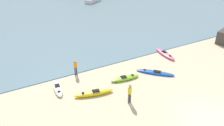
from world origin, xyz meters
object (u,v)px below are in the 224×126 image
object	(u,v)px
kayak_on_sand_4	(165,54)
moored_boat_4	(93,0)
kayak_on_sand_0	(94,93)
kayak_on_sand_2	(155,72)
kayak_on_sand_3	(58,88)
person_near_foreground	(130,92)
person_near_waterline	(75,66)
kayak_on_sand_1	(125,78)

from	to	relation	value
kayak_on_sand_4	moored_boat_4	distance (m)	28.71
kayak_on_sand_0	kayak_on_sand_2	world-z (taller)	kayak_on_sand_0
kayak_on_sand_3	kayak_on_sand_4	world-z (taller)	kayak_on_sand_4
person_near_foreground	person_near_waterline	bearing A→B (deg)	108.57
kayak_on_sand_3	person_near_waterline	world-z (taller)	person_near_waterline
kayak_on_sand_2	person_near_waterline	bearing A→B (deg)	152.35
kayak_on_sand_2	kayak_on_sand_4	world-z (taller)	kayak_on_sand_4
kayak_on_sand_1	kayak_on_sand_4	xyz separation A→B (m)	(6.44, 2.05, 0.02)
kayak_on_sand_3	person_near_foreground	distance (m)	6.02
kayak_on_sand_0	kayak_on_sand_2	bearing A→B (deg)	1.80
kayak_on_sand_0	person_near_waterline	bearing A→B (deg)	91.47
kayak_on_sand_1	moored_boat_4	xyz separation A→B (m)	(11.26, 30.35, 0.41)
kayak_on_sand_1	person_near_waterline	xyz separation A→B (m)	(-3.43, 2.84, 0.74)
moored_boat_4	person_near_foreground	bearing A→B (deg)	-110.97
kayak_on_sand_0	kayak_on_sand_4	xyz separation A→B (m)	(9.78, 2.76, 0.00)
kayak_on_sand_1	kayak_on_sand_3	distance (m)	5.75
kayak_on_sand_4	moored_boat_4	world-z (taller)	moored_boat_4
person_near_foreground	kayak_on_sand_1	bearing A→B (deg)	63.02
kayak_on_sand_0	moored_boat_4	xyz separation A→B (m)	(14.60, 31.06, 0.39)
kayak_on_sand_3	kayak_on_sand_4	distance (m)	12.03
kayak_on_sand_2	person_near_foreground	size ratio (longest dim) A/B	1.90
kayak_on_sand_2	person_near_waterline	distance (m)	7.27
kayak_on_sand_0	kayak_on_sand_1	xyz separation A→B (m)	(3.34, 0.71, -0.02)
kayak_on_sand_0	kayak_on_sand_2	xyz separation A→B (m)	(6.31, 0.20, -0.04)
kayak_on_sand_3	moored_boat_4	world-z (taller)	moored_boat_4
kayak_on_sand_2	moored_boat_4	world-z (taller)	moored_boat_4
kayak_on_sand_0	person_near_foreground	distance (m)	2.98
kayak_on_sand_0	kayak_on_sand_1	size ratio (longest dim) A/B	1.16
kayak_on_sand_2	moored_boat_4	bearing A→B (deg)	74.97
person_near_foreground	person_near_waterline	xyz separation A→B (m)	(-1.94, 5.77, -0.03)
kayak_on_sand_1	moored_boat_4	world-z (taller)	moored_boat_4
kayak_on_sand_3	person_near_waterline	xyz separation A→B (m)	(2.15, 1.41, 0.75)
moored_boat_4	kayak_on_sand_1	bearing A→B (deg)	-110.36
moored_boat_4	kayak_on_sand_4	bearing A→B (deg)	-99.67
person_near_waterline	moored_boat_4	bearing A→B (deg)	61.90
kayak_on_sand_1	person_near_foreground	bearing A→B (deg)	-116.98
kayak_on_sand_1	kayak_on_sand_3	bearing A→B (deg)	165.59
kayak_on_sand_0	kayak_on_sand_3	distance (m)	3.10
kayak_on_sand_0	kayak_on_sand_1	distance (m)	3.41
kayak_on_sand_2	kayak_on_sand_3	size ratio (longest dim) A/B	1.11
person_near_waterline	moored_boat_4	size ratio (longest dim) A/B	0.33
kayak_on_sand_0	moored_boat_4	size ratio (longest dim) A/B	0.69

